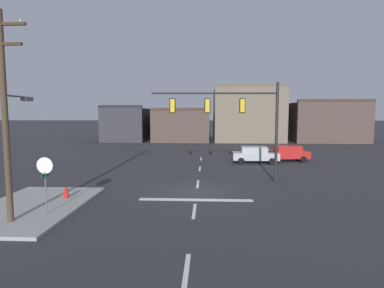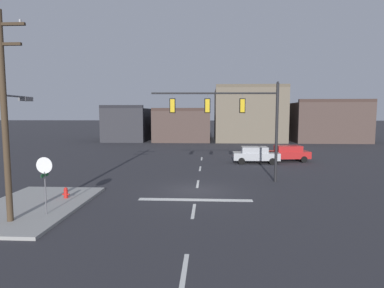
% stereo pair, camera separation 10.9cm
% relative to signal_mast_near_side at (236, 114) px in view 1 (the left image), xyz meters
% --- Properties ---
extents(ground_plane, '(400.00, 400.00, 0.00)m').
position_rel_signal_mast_near_side_xyz_m(ground_plane, '(-2.63, -2.81, -4.79)').
color(ground_plane, '#2B2B30').
extents(sidewalk_near_corner, '(5.00, 8.00, 0.15)m').
position_rel_signal_mast_near_side_xyz_m(sidewalk_near_corner, '(-10.96, -6.81, -4.72)').
color(sidewalk_near_corner, gray).
rests_on(sidewalk_near_corner, ground).
extents(stop_bar_paint, '(6.40, 0.50, 0.01)m').
position_rel_signal_mast_near_side_xyz_m(stop_bar_paint, '(-2.63, -4.81, -4.79)').
color(stop_bar_paint, silver).
rests_on(stop_bar_paint, ground).
extents(lane_centreline, '(0.16, 26.40, 0.01)m').
position_rel_signal_mast_near_side_xyz_m(lane_centreline, '(-2.63, -0.81, -4.79)').
color(lane_centreline, silver).
rests_on(lane_centreline, ground).
extents(signal_mast_near_side, '(8.82, 0.58, 7.03)m').
position_rel_signal_mast_near_side_xyz_m(signal_mast_near_side, '(0.00, 0.00, 0.00)').
color(signal_mast_near_side, black).
rests_on(signal_mast_near_side, ground).
extents(stop_sign, '(0.76, 0.64, 2.83)m').
position_rel_signal_mast_near_side_xyz_m(stop_sign, '(-9.47, -8.08, -2.65)').
color(stop_sign, '#56565B').
rests_on(stop_sign, ground).
extents(car_lot_nearside, '(4.49, 1.98, 1.61)m').
position_rel_signal_mast_near_side_xyz_m(car_lot_nearside, '(2.68, 8.52, -3.93)').
color(car_lot_nearside, '#9EA0A5').
rests_on(car_lot_nearside, ground).
extents(car_lot_middle, '(4.59, 2.29, 1.61)m').
position_rel_signal_mast_near_side_xyz_m(car_lot_middle, '(6.02, 9.81, -3.93)').
color(car_lot_middle, '#A81E1E').
rests_on(car_lot_middle, ground).
extents(utility_pole, '(2.20, 2.08, 9.10)m').
position_rel_signal_mast_near_side_xyz_m(utility_pole, '(-10.55, -8.98, 0.13)').
color(utility_pole, '#423323').
rests_on(utility_pole, ground).
extents(fire_hydrant, '(0.40, 0.30, 0.75)m').
position_rel_signal_mast_near_side_xyz_m(fire_hydrant, '(-9.82, -5.33, -4.46)').
color(fire_hydrant, red).
rests_on(fire_hydrant, ground).
extents(building_row, '(44.32, 12.84, 9.51)m').
position_rel_signal_mast_near_side_xyz_m(building_row, '(2.35, 34.49, -1.16)').
color(building_row, '#2D2D33').
rests_on(building_row, ground).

